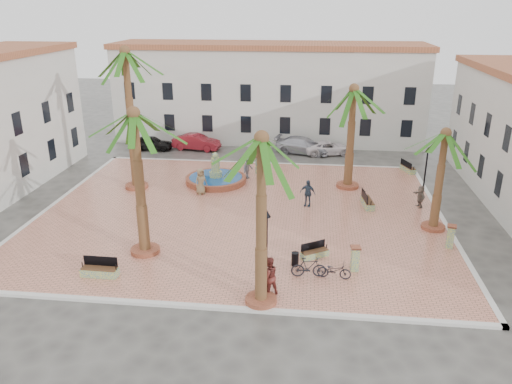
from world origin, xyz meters
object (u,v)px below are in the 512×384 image
bollard_n (258,164)px  cyclist_a (262,275)px  palm_e (444,145)px  bollard_e (451,236)px  palm_s (262,157)px  pedestrian_east (420,196)px  bench_se (314,253)px  lamppost_e (426,164)px  litter_bin (295,259)px  palm_nw (126,66)px  lamppost_s (267,233)px  car_black (151,143)px  bollard_se (355,258)px  palm_ne (353,101)px  bicycle_b (309,267)px  cyclist_b (269,276)px  fountain (216,178)px  bench_ne (408,168)px  car_red (197,142)px  bench_s (100,271)px  pedestrian_fountain_b (308,193)px  bicycle_a (334,270)px  pedestrian_north (248,167)px  car_white (328,148)px  car_silver (303,145)px  bench_e (367,202)px  pedestrian_fountain_a (201,181)px  palm_sw (135,130)px

bollard_n → cyclist_a: size_ratio=0.86×
palm_e → bollard_e: 5.21m
palm_s → pedestrian_east: size_ratio=5.31×
bench_se → lamppost_e: (7.55, 9.75, 2.29)m
litter_bin → palm_nw: bearing=139.4°
palm_nw → lamppost_s: bearing=-47.7°
palm_nw → car_black: size_ratio=2.58×
lamppost_s → bollard_se: lamppost_s is taller
palm_ne → bicycle_b: (-2.70, -13.54, -5.91)m
bollard_n → cyclist_b: size_ratio=0.76×
fountain → palm_s: bearing=-72.0°
bench_ne → car_red: car_red is taller
bench_s → pedestrian_fountain_b: size_ratio=1.01×
palm_s → cyclist_b: 6.04m
bollard_e → car_red: (-18.80, 18.65, -0.11)m
bicycle_a → pedestrian_north: pedestrian_north is taller
car_white → bench_ne: bearing=-141.5°
palm_e → pedestrian_east: 5.66m
bench_se → bicycle_b: bicycle_b is taller
pedestrian_fountain_b → car_white: 13.30m
palm_nw → car_silver: (12.08, 11.10, -8.29)m
cyclist_a → bench_ne: bearing=-107.5°
pedestrian_fountain_b → palm_e: bearing=-1.5°
cyclist_a → palm_e: bearing=-129.9°
lamppost_e → palm_s: bearing=-124.7°
cyclist_a → bench_e: bearing=-108.0°
bench_s → palm_ne: bearing=48.8°
pedestrian_fountain_b → pedestrian_east: bearing=23.4°
lamppost_e → litter_bin: lamppost_e is taller
cyclist_a → pedestrian_fountain_a: 13.67m
palm_nw → cyclist_b: size_ratio=5.33×
car_black → palm_e: bearing=-128.4°
palm_ne → bollard_e: size_ratio=5.64×
bicycle_a → car_red: (-12.23, 22.78, 0.15)m
bench_s → bollard_e: bollard_e is taller
palm_nw → car_red: palm_nw is taller
palm_sw → pedestrian_fountain_b: palm_sw is taller
bollard_e → bicycle_a: bearing=-147.8°
palm_sw → car_red: (-1.95, 21.15, -6.30)m
palm_nw → litter_bin: (12.24, -10.51, -8.51)m
bicycle_b → pedestrian_east: 12.46m
cyclist_b → car_red: size_ratio=0.43×
litter_bin → pedestrian_north: bearing=107.4°
palm_e → cyclist_a: size_ratio=3.69×
palm_s → car_silver: (1.26, 25.22, -6.35)m
bollard_e → palm_nw: bearing=160.3°
palm_nw → pedestrian_fountain_b: (12.73, -2.15, -7.96)m
cyclist_b → car_black: bearing=-90.5°
palm_e → cyclist_b: 13.32m
bench_s → car_black: 23.78m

